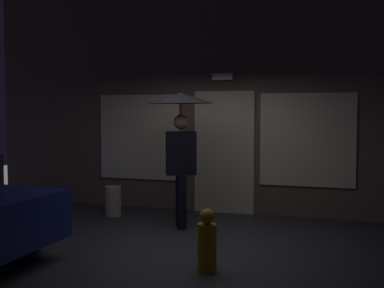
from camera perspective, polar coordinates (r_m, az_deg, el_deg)
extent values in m
plane|color=#2D2D33|center=(7.01, -0.71, -11.41)|extent=(18.00, 18.00, 0.00)
cube|color=brown|center=(9.03, 4.01, 6.25)|extent=(9.37, 0.30, 4.45)
cube|color=beige|center=(8.89, 3.72, -0.97)|extent=(1.10, 0.04, 2.20)
cube|color=beige|center=(9.41, -6.12, 0.81)|extent=(1.61, 0.04, 1.60)
cube|color=beige|center=(8.64, 13.19, 0.46)|extent=(1.61, 0.04, 1.60)
cube|color=white|center=(8.80, 3.63, 7.78)|extent=(0.36, 0.16, 0.12)
cylinder|color=black|center=(7.72, -1.19, -6.77)|extent=(0.15, 0.15, 0.84)
cylinder|color=black|center=(7.91, -1.37, -6.51)|extent=(0.15, 0.15, 0.84)
cube|color=black|center=(7.71, -1.29, -1.06)|extent=(0.52, 0.42, 0.68)
cube|color=silver|center=(7.62, -1.98, -1.12)|extent=(0.13, 0.08, 0.55)
cube|color=#B28C19|center=(7.62, -1.98, -1.27)|extent=(0.06, 0.04, 0.44)
sphere|color=tan|center=(7.69, -1.29, 2.57)|extent=(0.23, 0.23, 0.23)
cylinder|color=slate|center=(7.69, -1.29, 2.57)|extent=(0.02, 0.02, 0.91)
cone|color=black|center=(7.69, -1.30, 5.34)|extent=(1.04, 1.04, 0.17)
cylinder|color=black|center=(6.89, -18.60, -9.13)|extent=(0.64, 0.23, 0.64)
cylinder|color=#B2A899|center=(8.82, -9.13, -6.55)|extent=(0.29, 0.29, 0.52)
cylinder|color=gold|center=(5.77, 1.75, -11.91)|extent=(0.22, 0.22, 0.55)
sphere|color=gold|center=(5.68, 1.76, -8.37)|extent=(0.18, 0.18, 0.18)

